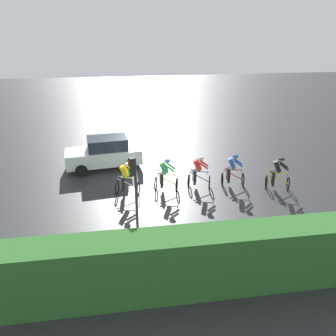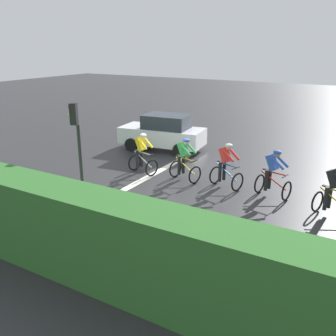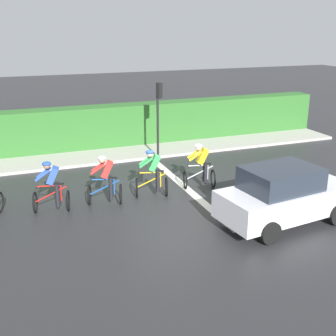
{
  "view_description": "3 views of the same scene",
  "coord_description": "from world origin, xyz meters",
  "px_view_note": "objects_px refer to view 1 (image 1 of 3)",
  "views": [
    {
      "loc": [
        14.26,
        -1.33,
        7.41
      ],
      "look_at": [
        -0.68,
        0.9,
        0.93
      ],
      "focal_mm": 35.71,
      "sensor_mm": 36.0,
      "label": 1
    },
    {
      "loc": [
        11.98,
        6.97,
        5.0
      ],
      "look_at": [
        0.81,
        0.47,
        0.7
      ],
      "focal_mm": 40.03,
      "sensor_mm": 36.0,
      "label": 2
    },
    {
      "loc": [
        -13.07,
        5.1,
        5.61
      ],
      "look_at": [
        -0.77,
        0.38,
        1.21
      ],
      "focal_mm": 45.78,
      "sensor_mm": 36.0,
      "label": 3
    }
  ],
  "objects_px": {
    "cyclist_lead": "(278,174)",
    "cyclist_mid": "(199,173)",
    "cyclist_fourth": "(165,176)",
    "cyclist_trailing": "(126,179)",
    "traffic_light_near_crossing": "(134,188)",
    "cyclist_second": "(232,171)",
    "car_white": "(105,153)"
  },
  "relations": [
    {
      "from": "cyclist_lead",
      "to": "cyclist_mid",
      "type": "height_order",
      "value": "same"
    },
    {
      "from": "cyclist_lead",
      "to": "cyclist_fourth",
      "type": "relative_size",
      "value": 1.0
    },
    {
      "from": "cyclist_mid",
      "to": "cyclist_trailing",
      "type": "height_order",
      "value": "same"
    },
    {
      "from": "traffic_light_near_crossing",
      "to": "cyclist_trailing",
      "type": "bearing_deg",
      "value": -176.75
    },
    {
      "from": "cyclist_fourth",
      "to": "cyclist_second",
      "type": "bearing_deg",
      "value": 91.2
    },
    {
      "from": "cyclist_second",
      "to": "car_white",
      "type": "height_order",
      "value": "car_white"
    },
    {
      "from": "cyclist_lead",
      "to": "traffic_light_near_crossing",
      "type": "relative_size",
      "value": 0.5
    },
    {
      "from": "cyclist_trailing",
      "to": "traffic_light_near_crossing",
      "type": "distance_m",
      "value": 4.06
    },
    {
      "from": "cyclist_fourth",
      "to": "car_white",
      "type": "relative_size",
      "value": 0.39
    },
    {
      "from": "cyclist_lead",
      "to": "cyclist_fourth",
      "type": "bearing_deg",
      "value": -96.66
    },
    {
      "from": "cyclist_trailing",
      "to": "cyclist_mid",
      "type": "bearing_deg",
      "value": 93.55
    },
    {
      "from": "cyclist_mid",
      "to": "traffic_light_near_crossing",
      "type": "relative_size",
      "value": 0.5
    },
    {
      "from": "cyclist_second",
      "to": "cyclist_mid",
      "type": "bearing_deg",
      "value": -90.76
    },
    {
      "from": "cyclist_lead",
      "to": "car_white",
      "type": "relative_size",
      "value": 0.39
    },
    {
      "from": "cyclist_trailing",
      "to": "car_white",
      "type": "relative_size",
      "value": 0.39
    },
    {
      "from": "cyclist_trailing",
      "to": "car_white",
      "type": "height_order",
      "value": "car_white"
    },
    {
      "from": "cyclist_fourth",
      "to": "traffic_light_near_crossing",
      "type": "bearing_deg",
      "value": -22.68
    },
    {
      "from": "cyclist_trailing",
      "to": "car_white",
      "type": "distance_m",
      "value": 3.63
    },
    {
      "from": "car_white",
      "to": "traffic_light_near_crossing",
      "type": "relative_size",
      "value": 1.28
    },
    {
      "from": "cyclist_second",
      "to": "cyclist_fourth",
      "type": "bearing_deg",
      "value": -88.8
    },
    {
      "from": "cyclist_lead",
      "to": "cyclist_fourth",
      "type": "distance_m",
      "value": 5.41
    },
    {
      "from": "car_white",
      "to": "traffic_light_near_crossing",
      "type": "xyz_separation_m",
      "value": [
        7.26,
        1.3,
        1.35
      ]
    },
    {
      "from": "cyclist_mid",
      "to": "cyclist_trailing",
      "type": "distance_m",
      "value": 3.51
    },
    {
      "from": "car_white",
      "to": "cyclist_lead",
      "type": "bearing_deg",
      "value": 64.48
    },
    {
      "from": "traffic_light_near_crossing",
      "to": "cyclist_fourth",
      "type": "bearing_deg",
      "value": 157.32
    },
    {
      "from": "cyclist_second",
      "to": "cyclist_mid",
      "type": "distance_m",
      "value": 1.71
    },
    {
      "from": "cyclist_fourth",
      "to": "traffic_light_near_crossing",
      "type": "xyz_separation_m",
      "value": [
        3.92,
        -1.64,
        1.43
      ]
    },
    {
      "from": "cyclist_trailing",
      "to": "traffic_light_near_crossing",
      "type": "bearing_deg",
      "value": 3.25
    },
    {
      "from": "cyclist_lead",
      "to": "traffic_light_near_crossing",
      "type": "xyz_separation_m",
      "value": [
        3.29,
        -7.01,
        1.43
      ]
    },
    {
      "from": "cyclist_second",
      "to": "cyclist_trailing",
      "type": "distance_m",
      "value": 5.21
    },
    {
      "from": "cyclist_mid",
      "to": "car_white",
      "type": "distance_m",
      "value": 5.62
    },
    {
      "from": "cyclist_second",
      "to": "cyclist_mid",
      "type": "xyz_separation_m",
      "value": [
        -0.02,
        -1.71,
        0.0
      ]
    }
  ]
}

